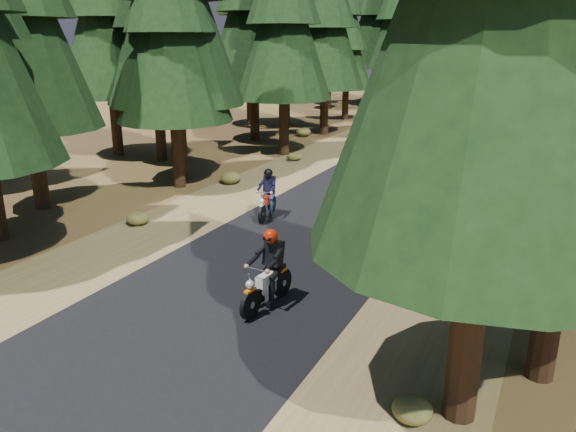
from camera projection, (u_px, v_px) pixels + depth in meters
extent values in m
plane|color=#472D19|center=(263.00, 272.00, 14.67)|extent=(120.00, 120.00, 0.00)
cube|color=black|center=(334.00, 218.00, 18.94)|extent=(6.00, 100.00, 0.01)
cube|color=brown|center=(219.00, 202.00, 20.88)|extent=(3.20, 100.00, 0.01)
cube|color=brown|center=(475.00, 239.00, 17.00)|extent=(3.20, 100.00, 0.01)
cylinder|color=black|center=(476.00, 247.00, 8.23)|extent=(0.53, 0.53, 5.85)
cylinder|color=black|center=(559.00, 244.00, 9.38)|extent=(0.50, 0.50, 5.11)
cylinder|color=black|center=(32.00, 128.00, 19.24)|extent=(0.53, 0.53, 5.73)
cone|color=black|center=(17.00, 17.00, 18.14)|extent=(4.87, 4.87, 7.17)
cylinder|color=black|center=(176.00, 121.00, 22.18)|extent=(0.51, 0.51, 5.34)
cone|color=black|center=(171.00, 32.00, 21.16)|extent=(4.54, 4.54, 6.68)
cylinder|color=black|center=(536.00, 176.00, 15.25)|extent=(0.48, 0.48, 4.52)
cone|color=black|center=(551.00, 68.00, 14.39)|extent=(3.84, 3.84, 5.65)
cylinder|color=black|center=(178.00, 105.00, 22.88)|extent=(0.56, 0.56, 6.43)
cylinder|color=black|center=(158.00, 104.00, 26.99)|extent=(0.52, 0.52, 5.56)
cone|color=black|center=(153.00, 27.00, 25.93)|extent=(4.73, 4.73, 6.95)
cylinder|color=black|center=(284.00, 99.00, 28.33)|extent=(0.53, 0.53, 5.72)
cone|color=black|center=(284.00, 24.00, 27.24)|extent=(4.86, 4.86, 7.15)
cylinder|color=black|center=(575.00, 129.00, 23.05)|extent=(0.48, 0.48, 4.51)
cylinder|color=black|center=(254.00, 85.00, 32.20)|extent=(0.55, 0.55, 6.37)
cone|color=black|center=(253.00, 12.00, 30.98)|extent=(5.41, 5.41, 7.96)
cylinder|color=black|center=(325.00, 88.00, 34.48)|extent=(0.53, 0.53, 5.64)
cone|color=black|center=(326.00, 28.00, 33.40)|extent=(4.79, 4.79, 7.05)
cylinder|color=black|center=(286.00, 85.00, 38.24)|extent=(0.52, 0.52, 5.45)
cone|color=black|center=(286.00, 32.00, 37.20)|extent=(4.63, 4.63, 6.81)
cylinder|color=black|center=(346.00, 89.00, 40.86)|extent=(0.48, 0.48, 4.42)
cone|color=black|center=(347.00, 49.00, 40.01)|extent=(3.76, 3.76, 5.52)
cone|color=black|center=(348.00, 20.00, 39.40)|extent=(2.87, 2.87, 3.98)
cylinder|color=black|center=(327.00, 80.00, 46.89)|extent=(0.49, 0.49, 4.75)
cone|color=black|center=(328.00, 43.00, 45.98)|extent=(4.04, 4.04, 5.93)
cone|color=black|center=(328.00, 15.00, 45.33)|extent=(3.09, 3.09, 4.27)
cylinder|color=black|center=(113.00, 96.00, 28.19)|extent=(0.54, 0.54, 6.00)
cone|color=black|center=(106.00, 17.00, 27.05)|extent=(5.10, 5.10, 7.50)
cylinder|color=black|center=(250.00, 78.00, 37.95)|extent=(0.56, 0.56, 6.40)
cone|color=black|center=(249.00, 15.00, 36.73)|extent=(5.44, 5.44, 8.00)
cylinder|color=black|center=(398.00, 69.00, 48.23)|extent=(0.56, 0.56, 6.40)
cone|color=black|center=(401.00, 20.00, 47.00)|extent=(5.44, 5.44, 8.00)
cylinder|color=black|center=(375.00, 64.00, 51.99)|extent=(0.57, 0.57, 6.80)
cone|color=black|center=(377.00, 16.00, 50.69)|extent=(5.78, 5.78, 8.50)
cylinder|color=black|center=(447.00, 69.00, 52.14)|extent=(0.54, 0.54, 6.00)
cone|color=black|center=(450.00, 26.00, 51.00)|extent=(5.10, 5.10, 7.50)
cylinder|color=black|center=(541.00, 68.00, 48.71)|extent=(0.56, 0.56, 6.40)
cone|color=black|center=(547.00, 20.00, 47.49)|extent=(5.44, 5.44, 8.00)
cylinder|color=black|center=(497.00, 64.00, 52.90)|extent=(0.57, 0.57, 6.80)
cone|color=black|center=(502.00, 16.00, 51.60)|extent=(5.78, 5.78, 8.50)
cylinder|color=black|center=(329.00, 72.00, 50.03)|extent=(0.52, 0.52, 5.60)
cone|color=black|center=(329.00, 31.00, 48.96)|extent=(4.76, 4.76, 7.00)
cone|color=black|center=(330.00, 0.00, 48.18)|extent=(3.64, 3.64, 5.04)
ellipsoid|color=#474C1E|center=(231.00, 178.00, 23.36)|extent=(0.85, 0.85, 0.51)
ellipsoid|color=#474C1E|center=(512.00, 234.00, 16.59)|extent=(0.99, 0.99, 0.60)
ellipsoid|color=#474C1E|center=(498.00, 191.00, 21.44)|extent=(0.73, 0.73, 0.44)
ellipsoid|color=#474C1E|center=(294.00, 157.00, 27.65)|extent=(0.71, 0.71, 0.43)
ellipsoid|color=#474C1E|center=(303.00, 132.00, 34.32)|extent=(0.90, 0.90, 0.54)
ellipsoid|color=#474C1E|center=(487.00, 280.00, 13.51)|extent=(0.90, 0.90, 0.54)
ellipsoid|color=#474C1E|center=(412.00, 409.00, 8.95)|extent=(0.65, 0.65, 0.39)
ellipsoid|color=#474C1E|center=(563.00, 145.00, 30.41)|extent=(0.86, 0.86, 0.51)
ellipsoid|color=#474C1E|center=(138.00, 218.00, 18.26)|extent=(0.73, 0.73, 0.44)
ellipsoid|color=#474C1E|center=(566.00, 166.00, 25.18)|extent=(1.05, 1.05, 0.63)
cube|color=black|center=(267.00, 257.00, 12.38)|extent=(0.43, 0.28, 0.59)
sphere|color=#AB1C06|center=(266.00, 239.00, 12.25)|extent=(0.35, 0.35, 0.33)
cube|color=black|center=(267.00, 186.00, 18.67)|extent=(0.41, 0.30, 0.54)
sphere|color=black|center=(267.00, 174.00, 18.55)|extent=(0.35, 0.35, 0.30)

